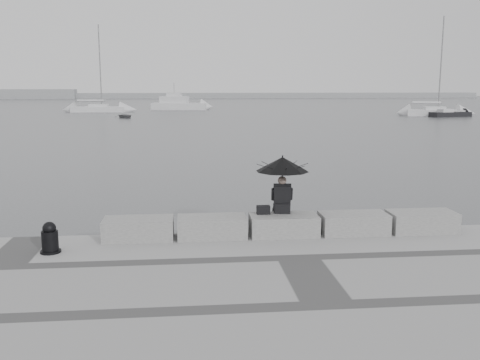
{
  "coord_description": "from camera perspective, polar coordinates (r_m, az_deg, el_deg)",
  "views": [
    {
      "loc": [
        -2.24,
        -12.56,
        4.03
      ],
      "look_at": [
        -0.7,
        3.0,
        1.24
      ],
      "focal_mm": 40.0,
      "sensor_mm": 36.0,
      "label": 1
    }
  ],
  "objects": [
    {
      "name": "sailboat_right",
      "position": [
        75.96,
        20.03,
        6.86
      ],
      "size": [
        7.64,
        3.77,
        12.9
      ],
      "rotation": [
        0.0,
        0.0,
        -0.19
      ],
      "color": "silver",
      "rests_on": "ground"
    },
    {
      "name": "stone_block_far_left",
      "position": [
        12.6,
        -10.78,
        -5.16
      ],
      "size": [
        1.6,
        0.8,
        0.5
      ],
      "primitive_type": "cube",
      "color": "slate",
      "rests_on": "promenade"
    },
    {
      "name": "stone_block_right",
      "position": [
        13.15,
        12.01,
        -4.56
      ],
      "size": [
        1.6,
        0.8,
        0.5
      ],
      "primitive_type": "cube",
      "color": "slate",
      "rests_on": "promenade"
    },
    {
      "name": "distant_landmass",
      "position": [
        167.21,
        -7.75,
        8.94
      ],
      "size": [
        180.0,
        8.0,
        2.8
      ],
      "color": "gray",
      "rests_on": "ground"
    },
    {
      "name": "dinghy",
      "position": [
        68.32,
        -12.13,
        6.71
      ],
      "size": [
        3.17,
        2.58,
        0.5
      ],
      "primitive_type": "imported",
      "rotation": [
        0.0,
        0.0,
        0.54
      ],
      "color": "slate",
      "rests_on": "ground"
    },
    {
      "name": "motor_cruiser",
      "position": [
        89.49,
        -6.45,
        8.03
      ],
      "size": [
        9.45,
        4.6,
        4.5
      ],
      "rotation": [
        0.0,
        0.0,
        -0.21
      ],
      "color": "silver",
      "rests_on": "ground"
    },
    {
      "name": "sailboat_left",
      "position": [
        83.99,
        -14.84,
        7.38
      ],
      "size": [
        8.03,
        2.81,
        12.9
      ],
      "rotation": [
        0.0,
        0.0,
        -0.05
      ],
      "color": "silver",
      "rests_on": "ground"
    },
    {
      "name": "seated_person",
      "position": [
        12.73,
        4.55,
        1.02
      ],
      "size": [
        1.27,
        1.27,
        1.39
      ],
      "rotation": [
        0.0,
        0.0,
        -0.13
      ],
      "color": "black",
      "rests_on": "stone_block_centre"
    },
    {
      "name": "bag",
      "position": [
        12.73,
        2.5,
        -3.2
      ],
      "size": [
        0.31,
        0.18,
        0.2
      ],
      "primitive_type": "cube",
      "color": "black",
      "rests_on": "stone_block_centre"
    },
    {
      "name": "stone_block_far_right",
      "position": [
        13.76,
        18.8,
        -4.24
      ],
      "size": [
        1.6,
        0.8,
        0.5
      ],
      "primitive_type": "cube",
      "color": "slate",
      "rests_on": "promenade"
    },
    {
      "name": "stone_block_centre",
      "position": [
        12.75,
        4.68,
        -4.84
      ],
      "size": [
        1.6,
        0.8,
        0.5
      ],
      "primitive_type": "cube",
      "color": "slate",
      "rests_on": "promenade"
    },
    {
      "name": "mooring_bollard",
      "position": [
        12.1,
        -19.61,
        -6.03
      ],
      "size": [
        0.43,
        0.43,
        0.68
      ],
      "color": "black",
      "rests_on": "promenade"
    },
    {
      "name": "ground",
      "position": [
        13.38,
        4.29,
        -7.45
      ],
      "size": [
        360.0,
        360.0,
        0.0
      ],
      "primitive_type": "plane",
      "color": "#484A4D",
      "rests_on": "ground"
    },
    {
      "name": "small_motorboat",
      "position": [
        74.42,
        21.53,
        6.55
      ],
      "size": [
        5.89,
        3.08,
        1.1
      ],
      "rotation": [
        0.0,
        0.0,
        0.27
      ],
      "color": "black",
      "rests_on": "ground"
    },
    {
      "name": "stone_block_left",
      "position": [
        12.56,
        -3.0,
        -5.04
      ],
      "size": [
        1.6,
        0.8,
        0.5
      ],
      "primitive_type": "cube",
      "color": "slate",
      "rests_on": "promenade"
    }
  ]
}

